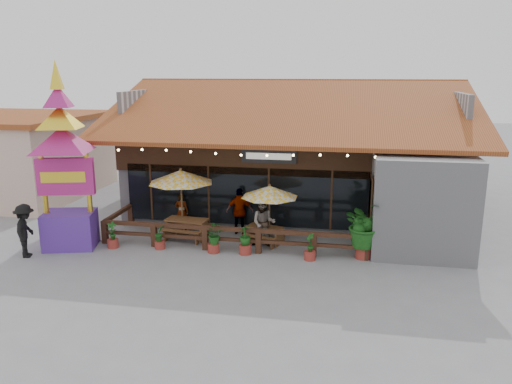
% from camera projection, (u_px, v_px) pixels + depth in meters
% --- Properties ---
extents(ground, '(100.00, 100.00, 0.00)m').
position_uv_depth(ground, '(274.00, 249.00, 18.59)').
color(ground, gray).
rests_on(ground, ground).
extents(restaurant_building, '(15.50, 14.73, 6.09)m').
position_uv_depth(restaurant_building, '(299.00, 160.00, 24.34)').
color(restaurant_building, '#B7B7BC').
rests_on(restaurant_building, ground).
extents(patio_railing, '(10.00, 2.60, 0.92)m').
position_uv_depth(patio_railing, '(213.00, 232.00, 18.58)').
color(patio_railing, '#412217').
rests_on(patio_railing, ground).
extents(neighbor_building, '(8.40, 8.40, 4.22)m').
position_uv_depth(neighbor_building, '(11.00, 155.00, 26.43)').
color(neighbor_building, beige).
rests_on(neighbor_building, ground).
extents(umbrella_left, '(2.91, 2.91, 2.77)m').
position_uv_depth(umbrella_left, '(181.00, 177.00, 19.60)').
color(umbrella_left, brown).
rests_on(umbrella_left, ground).
extents(umbrella_right, '(2.88, 2.88, 2.34)m').
position_uv_depth(umbrella_right, '(270.00, 192.00, 18.76)').
color(umbrella_right, brown).
rests_on(umbrella_right, ground).
extents(picnic_table_left, '(1.77, 1.57, 0.78)m').
position_uv_depth(picnic_table_left, '(187.00, 225.00, 19.70)').
color(picnic_table_left, brown).
rests_on(picnic_table_left, ground).
extents(picnic_table_right, '(1.66, 1.54, 0.66)m').
position_uv_depth(picnic_table_right, '(265.00, 232.00, 19.16)').
color(picnic_table_right, brown).
rests_on(picnic_table_right, ground).
extents(thai_sign_tower, '(3.33, 3.33, 7.37)m').
position_uv_depth(thai_sign_tower, '(62.00, 144.00, 17.92)').
color(thai_sign_tower, '#532A9A').
rests_on(thai_sign_tower, ground).
extents(tropical_plant, '(1.99, 1.93, 2.11)m').
position_uv_depth(tropical_plant, '(365.00, 225.00, 17.43)').
color(tropical_plant, maroon).
rests_on(tropical_plant, ground).
extents(diner_a, '(0.58, 0.40, 1.55)m').
position_uv_depth(diner_a, '(182.00, 212.00, 20.70)').
color(diner_a, '#3A1E12').
rests_on(diner_a, ground).
extents(diner_b, '(0.93, 0.74, 1.85)m').
position_uv_depth(diner_b, '(264.00, 223.00, 18.70)').
color(diner_b, '#3A1E12').
rests_on(diner_b, ground).
extents(diner_c, '(1.15, 0.56, 1.89)m').
position_uv_depth(diner_c, '(240.00, 211.00, 20.13)').
color(diner_c, '#3A1E12').
rests_on(diner_c, ground).
extents(pedestrian, '(1.09, 1.42, 1.93)m').
position_uv_depth(pedestrian, '(25.00, 231.00, 17.64)').
color(pedestrian, black).
rests_on(pedestrian, ground).
extents(planter_a, '(0.41, 0.41, 1.01)m').
position_uv_depth(planter_a, '(113.00, 237.00, 18.66)').
color(planter_a, maroon).
rests_on(planter_a, ground).
extents(planter_b, '(0.41, 0.43, 0.92)m').
position_uv_depth(planter_b, '(160.00, 238.00, 18.53)').
color(planter_b, maroon).
rests_on(planter_b, ground).
extents(planter_c, '(0.82, 0.79, 1.03)m').
position_uv_depth(planter_c, '(213.00, 237.00, 18.11)').
color(planter_c, maroon).
rests_on(planter_c, ground).
extents(planter_d, '(0.57, 0.57, 1.08)m').
position_uv_depth(planter_d, '(245.00, 240.00, 17.98)').
color(planter_d, maroon).
rests_on(planter_d, ground).
extents(planter_e, '(0.40, 0.42, 0.98)m').
position_uv_depth(planter_e, '(310.00, 249.00, 17.44)').
color(planter_e, maroon).
rests_on(planter_e, ground).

